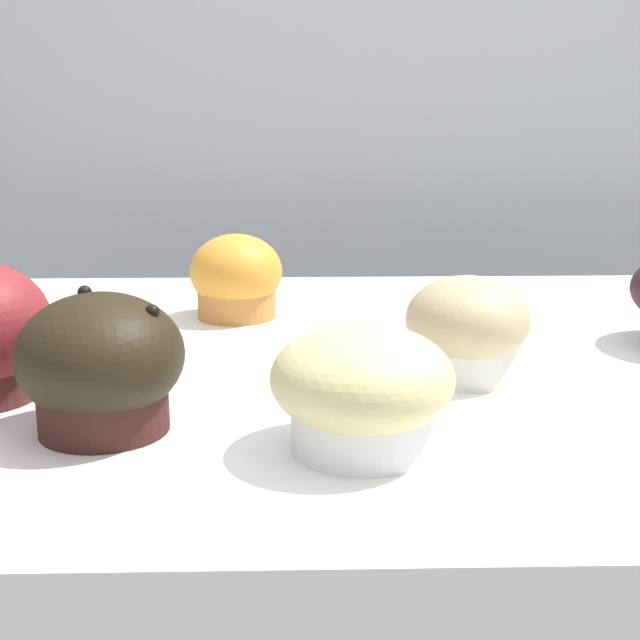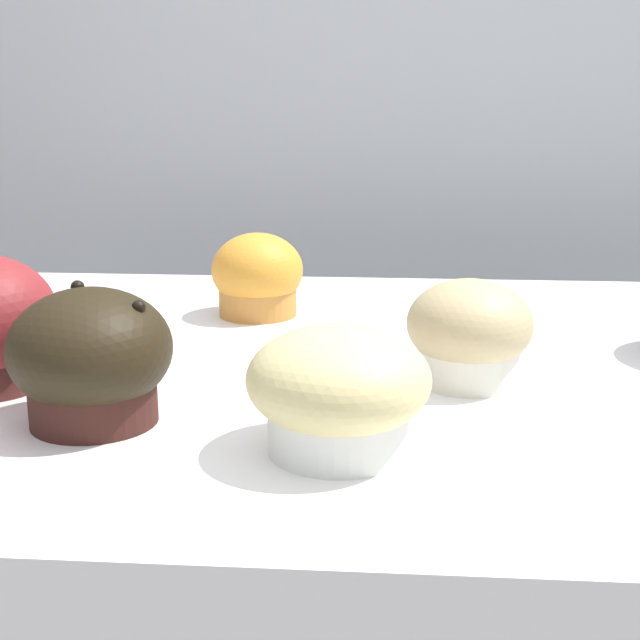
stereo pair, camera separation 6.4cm
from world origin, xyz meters
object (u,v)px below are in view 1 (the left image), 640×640
Objects in this scene: muffin_front_right at (362,389)px; muffin_front_center at (236,279)px; muffin_back_left at (467,329)px; muffin_front_left at (101,366)px.

muffin_front_center is at bearing 106.29° from muffin_front_right.
muffin_back_left is 0.88× the size of muffin_front_left.
muffin_front_center is 0.26m from muffin_back_left.
muffin_front_left reaches higher than muffin_back_left.
muffin_back_left is at bearing -46.02° from muffin_front_center.
muffin_front_center is at bearing 133.98° from muffin_back_left.
muffin_front_left is (-0.25, -0.10, 0.00)m from muffin_back_left.
muffin_back_left and muffin_front_right have the same top height.
muffin_front_center is 0.29m from muffin_front_left.
muffin_front_left is at bearing 167.46° from muffin_front_right.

